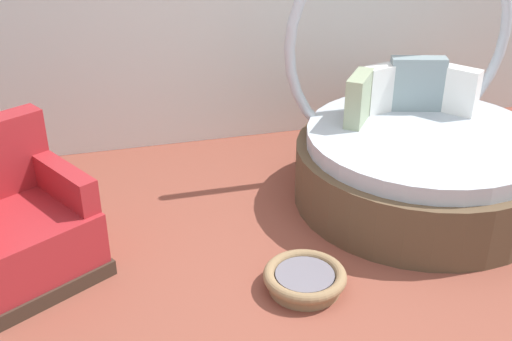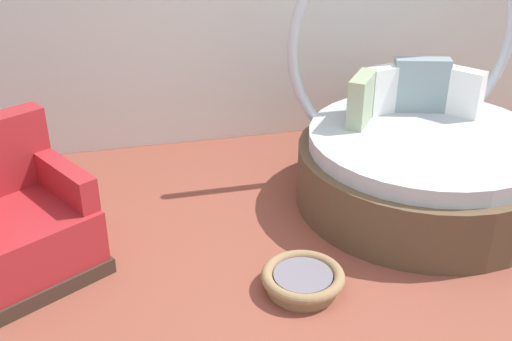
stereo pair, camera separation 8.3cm
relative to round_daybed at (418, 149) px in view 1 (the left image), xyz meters
The scene contains 4 objects.
ground_plane 1.54m from the round_daybed, 135.00° to the right, with size 8.00×8.00×0.02m, color brown.
round_daybed is the anchor object (origin of this frame).
red_armchair 2.85m from the round_daybed, behind, with size 1.09×1.09×0.94m.
pet_basket 1.49m from the round_daybed, 143.03° to the right, with size 0.51×0.51×0.13m.
Camera 1 is at (-1.19, -2.77, 2.45)m, focal length 44.71 mm.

